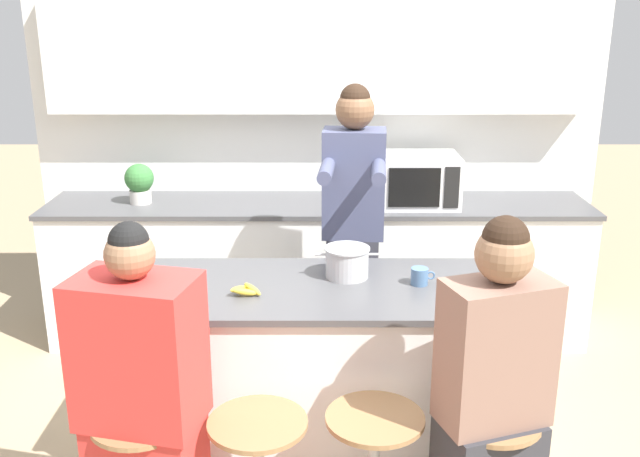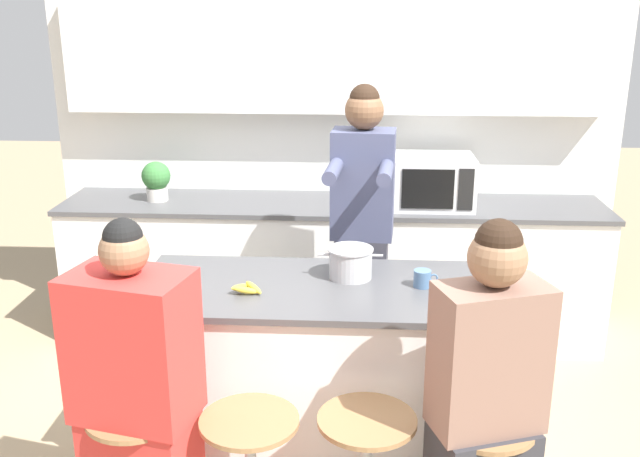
{
  "view_description": "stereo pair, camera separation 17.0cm",
  "coord_description": "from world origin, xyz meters",
  "px_view_note": "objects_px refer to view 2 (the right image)",
  "views": [
    {
      "loc": [
        0.01,
        -2.99,
        2.13
      ],
      "look_at": [
        0.0,
        0.07,
        1.15
      ],
      "focal_mm": 40.0,
      "sensor_mm": 36.0,
      "label": 1
    },
    {
      "loc": [
        0.18,
        -2.99,
        2.13
      ],
      "look_at": [
        0.0,
        0.07,
        1.15
      ],
      "focal_mm": 40.0,
      "sensor_mm": 36.0,
      "label": 2
    }
  ],
  "objects_px": {
    "banana_bunch": "(247,288)",
    "person_wrapped_blanket": "(138,407)",
    "coffee_cup_near": "(423,279)",
    "person_seated_near": "(484,419)",
    "fruit_bowl": "(155,298)",
    "microwave": "(432,181)",
    "potted_plant": "(156,179)",
    "person_cooking": "(362,244)",
    "kitchen_island": "(319,373)",
    "cooking_pot": "(350,263)"
  },
  "relations": [
    {
      "from": "person_seated_near",
      "to": "banana_bunch",
      "type": "distance_m",
      "value": 1.15
    },
    {
      "from": "fruit_bowl",
      "to": "microwave",
      "type": "distance_m",
      "value": 2.05
    },
    {
      "from": "potted_plant",
      "to": "fruit_bowl",
      "type": "bearing_deg",
      "value": -74.7
    },
    {
      "from": "banana_bunch",
      "to": "person_cooking",
      "type": "bearing_deg",
      "value": 56.06
    },
    {
      "from": "coffee_cup_near",
      "to": "person_wrapped_blanket",
      "type": "bearing_deg",
      "value": -148.1
    },
    {
      "from": "microwave",
      "to": "potted_plant",
      "type": "height_order",
      "value": "microwave"
    },
    {
      "from": "person_cooking",
      "to": "fruit_bowl",
      "type": "relative_size",
      "value": 8.16
    },
    {
      "from": "person_cooking",
      "to": "person_seated_near",
      "type": "relative_size",
      "value": 1.21
    },
    {
      "from": "person_seated_near",
      "to": "coffee_cup_near",
      "type": "bearing_deg",
      "value": 86.27
    },
    {
      "from": "person_seated_near",
      "to": "fruit_bowl",
      "type": "relative_size",
      "value": 6.73
    },
    {
      "from": "microwave",
      "to": "cooking_pot",
      "type": "bearing_deg",
      "value": -111.78
    },
    {
      "from": "person_seated_near",
      "to": "potted_plant",
      "type": "xyz_separation_m",
      "value": [
        -1.77,
        2.03,
        0.38
      ]
    },
    {
      "from": "cooking_pot",
      "to": "potted_plant",
      "type": "relative_size",
      "value": 1.19
    },
    {
      "from": "fruit_bowl",
      "to": "potted_plant",
      "type": "distance_m",
      "value": 1.66
    },
    {
      "from": "microwave",
      "to": "potted_plant",
      "type": "distance_m",
      "value": 1.74
    },
    {
      "from": "kitchen_island",
      "to": "microwave",
      "type": "bearing_deg",
      "value": 64.86
    },
    {
      "from": "person_cooking",
      "to": "coffee_cup_near",
      "type": "bearing_deg",
      "value": -61.86
    },
    {
      "from": "person_seated_near",
      "to": "potted_plant",
      "type": "distance_m",
      "value": 2.72
    },
    {
      "from": "potted_plant",
      "to": "microwave",
      "type": "bearing_deg",
      "value": -1.0
    },
    {
      "from": "kitchen_island",
      "to": "cooking_pot",
      "type": "height_order",
      "value": "cooking_pot"
    },
    {
      "from": "person_wrapped_blanket",
      "to": "microwave",
      "type": "distance_m",
      "value": 2.4
    },
    {
      "from": "person_cooking",
      "to": "fruit_bowl",
      "type": "bearing_deg",
      "value": -129.95
    },
    {
      "from": "person_wrapped_blanket",
      "to": "coffee_cup_near",
      "type": "xyz_separation_m",
      "value": [
        1.11,
        0.69,
        0.27
      ]
    },
    {
      "from": "person_wrapped_blanket",
      "to": "potted_plant",
      "type": "bearing_deg",
      "value": 116.33
    },
    {
      "from": "kitchen_island",
      "to": "potted_plant",
      "type": "distance_m",
      "value": 1.86
    },
    {
      "from": "person_wrapped_blanket",
      "to": "kitchen_island",
      "type": "bearing_deg",
      "value": 59.25
    },
    {
      "from": "person_seated_near",
      "to": "coffee_cup_near",
      "type": "xyz_separation_m",
      "value": [
        -0.19,
        0.69,
        0.28
      ]
    },
    {
      "from": "banana_bunch",
      "to": "coffee_cup_near",
      "type": "bearing_deg",
      "value": 8.93
    },
    {
      "from": "kitchen_island",
      "to": "microwave",
      "type": "relative_size",
      "value": 3.33
    },
    {
      "from": "coffee_cup_near",
      "to": "potted_plant",
      "type": "relative_size",
      "value": 0.44
    },
    {
      "from": "kitchen_island",
      "to": "banana_bunch",
      "type": "xyz_separation_m",
      "value": [
        -0.31,
        -0.1,
        0.47
      ]
    },
    {
      "from": "microwave",
      "to": "fruit_bowl",
      "type": "bearing_deg",
      "value": -129.75
    },
    {
      "from": "person_wrapped_blanket",
      "to": "microwave",
      "type": "height_order",
      "value": "person_wrapped_blanket"
    },
    {
      "from": "fruit_bowl",
      "to": "person_cooking",
      "type": "bearing_deg",
      "value": 45.59
    },
    {
      "from": "person_seated_near",
      "to": "microwave",
      "type": "xyz_separation_m",
      "value": [
        -0.03,
        2.0,
        0.41
      ]
    },
    {
      "from": "person_seated_near",
      "to": "cooking_pot",
      "type": "height_order",
      "value": "person_seated_near"
    },
    {
      "from": "banana_bunch",
      "to": "person_wrapped_blanket",
      "type": "bearing_deg",
      "value": -120.27
    },
    {
      "from": "person_cooking",
      "to": "coffee_cup_near",
      "type": "distance_m",
      "value": 0.69
    },
    {
      "from": "fruit_bowl",
      "to": "banana_bunch",
      "type": "relative_size",
      "value": 1.38
    },
    {
      "from": "person_wrapped_blanket",
      "to": "microwave",
      "type": "relative_size",
      "value": 2.84
    },
    {
      "from": "microwave",
      "to": "kitchen_island",
      "type": "bearing_deg",
      "value": -115.14
    },
    {
      "from": "microwave",
      "to": "potted_plant",
      "type": "bearing_deg",
      "value": 179.0
    },
    {
      "from": "person_seated_near",
      "to": "microwave",
      "type": "distance_m",
      "value": 2.04
    },
    {
      "from": "person_seated_near",
      "to": "cooking_pot",
      "type": "relative_size",
      "value": 4.77
    },
    {
      "from": "person_cooking",
      "to": "fruit_bowl",
      "type": "xyz_separation_m",
      "value": [
        -0.87,
        -0.89,
        0.04
      ]
    },
    {
      "from": "person_seated_near",
      "to": "microwave",
      "type": "bearing_deg",
      "value": 72.15
    },
    {
      "from": "person_wrapped_blanket",
      "to": "person_cooking",
      "type": "bearing_deg",
      "value": 70.73
    },
    {
      "from": "person_wrapped_blanket",
      "to": "cooking_pot",
      "type": "relative_size",
      "value": 4.7
    },
    {
      "from": "fruit_bowl",
      "to": "coffee_cup_near",
      "type": "bearing_deg",
      "value": 13.01
    },
    {
      "from": "person_cooking",
      "to": "banana_bunch",
      "type": "distance_m",
      "value": 0.9
    }
  ]
}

